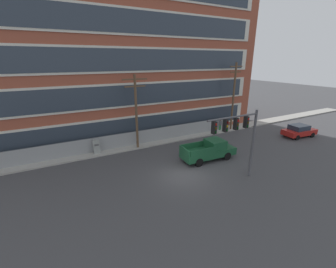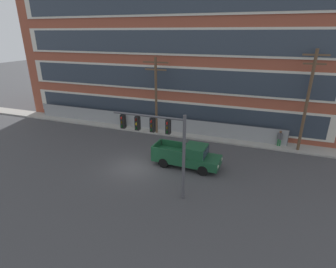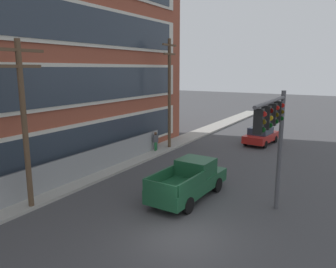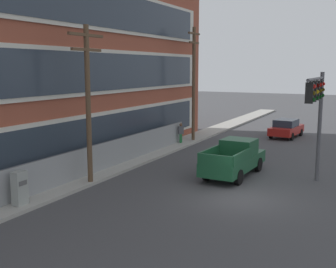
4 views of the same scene
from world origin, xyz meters
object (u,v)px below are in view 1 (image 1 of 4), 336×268
Objects in this scene: utility_pole_midblock at (234,95)px; pedestrian_near_cabinet at (220,124)px; pickup_truck_dark_green at (209,150)px; sedan_red at (299,131)px; traffic_signal_mast at (239,131)px; utility_pole_near_corner at (136,109)px; electrical_cabinet at (97,147)px.

pedestrian_near_cabinet is at bearing 168.29° from utility_pole_midblock.
pickup_truck_dark_green reaches higher than sedan_red.
pickup_truck_dark_green is at bearing 79.77° from traffic_signal_mast.
utility_pole_near_corner is at bearing -177.15° from pedestrian_near_cabinet.
utility_pole_midblock reaches higher than sedan_red.
electrical_cabinet is at bearing 129.24° from traffic_signal_mast.
pickup_truck_dark_green is at bearing -137.09° from pedestrian_near_cabinet.
traffic_signal_mast is 1.27× the size of sedan_red.
sedan_red is 0.56× the size of utility_pole_near_corner.
utility_pole_near_corner is 4.73× the size of pedestrian_near_cabinet.
utility_pole_midblock is at bearing -11.71° from pedestrian_near_cabinet.
utility_pole_near_corner reaches higher than pedestrian_near_cabinet.
utility_pole_midblock is (9.51, 10.54, 0.67)m from traffic_signal_mast.
utility_pole_midblock is 4.28m from pedestrian_near_cabinet.
electrical_cabinet is (-9.49, 6.41, -0.12)m from pickup_truck_dark_green.
sedan_red is at bearing 15.81° from traffic_signal_mast.
pedestrian_near_cabinet is (7.88, 10.88, -3.27)m from traffic_signal_mast.
sedan_red is at bearing -17.04° from utility_pole_near_corner.
pickup_truck_dark_green is 3.45× the size of electrical_cabinet.
pickup_truck_dark_green is 0.70× the size of utility_pole_near_corner.
traffic_signal_mast reaches higher than pedestrian_near_cabinet.
electrical_cabinet is (-23.85, 6.39, 0.01)m from sedan_red.
pedestrian_near_cabinet is (12.27, 0.61, -3.50)m from utility_pole_near_corner.
sedan_red is (14.36, 0.01, -0.13)m from pickup_truck_dark_green.
traffic_signal_mast reaches higher than sedan_red.
traffic_signal_mast is 13.83m from pedestrian_near_cabinet.
pedestrian_near_cabinet is at bearing 42.91° from pickup_truck_dark_green.
utility_pole_midblock reaches higher than pickup_truck_dark_green.
traffic_signal_mast is 0.63× the size of utility_pole_midblock.
utility_pole_midblock reaches higher than utility_pole_near_corner.
utility_pole_midblock is at bearing 35.64° from pickup_truck_dark_green.
pedestrian_near_cabinet is at bearing 137.73° from sedan_red.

